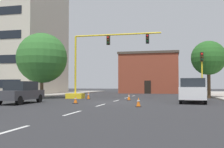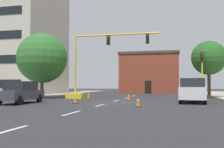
# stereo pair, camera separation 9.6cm
# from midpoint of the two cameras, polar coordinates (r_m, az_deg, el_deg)

# --- Properties ---
(ground_plane) EXTENTS (160.00, 160.00, 0.00)m
(ground_plane) POSITION_cam_midpoint_polar(r_m,az_deg,el_deg) (21.95, -0.28, -6.21)
(ground_plane) COLOR #2D2D30
(sidewalk_left) EXTENTS (6.00, 56.00, 0.14)m
(sidewalk_left) POSITION_cam_midpoint_polar(r_m,az_deg,el_deg) (34.24, -18.02, -4.60)
(sidewalk_left) COLOR #9E998E
(sidewalk_left) RESTS_ON ground_plane
(lane_stripe_seg_0) EXTENTS (0.16, 2.40, 0.01)m
(lane_stripe_seg_0) POSITION_cam_midpoint_polar(r_m,az_deg,el_deg) (9.01, -21.80, -11.52)
(lane_stripe_seg_0) COLOR silver
(lane_stripe_seg_0) RESTS_ON ground_plane
(lane_stripe_seg_1) EXTENTS (0.16, 2.40, 0.01)m
(lane_stripe_seg_1) POSITION_cam_midpoint_polar(r_m,az_deg,el_deg) (13.85, -8.53, -8.40)
(lane_stripe_seg_1) COLOR silver
(lane_stripe_seg_1) RESTS_ON ground_plane
(lane_stripe_seg_2) EXTENTS (0.16, 2.40, 0.01)m
(lane_stripe_seg_2) POSITION_cam_midpoint_polar(r_m,az_deg,el_deg) (19.05, -2.38, -6.77)
(lane_stripe_seg_2) COLOR silver
(lane_stripe_seg_2) RESTS_ON ground_plane
(lane_stripe_seg_3) EXTENTS (0.16, 2.40, 0.01)m
(lane_stripe_seg_3) POSITION_cam_midpoint_polar(r_m,az_deg,el_deg) (24.38, 1.09, -5.82)
(lane_stripe_seg_3) COLOR silver
(lane_stripe_seg_3) RESTS_ON ground_plane
(lane_stripe_seg_4) EXTENTS (0.16, 2.40, 0.01)m
(lane_stripe_seg_4) POSITION_cam_midpoint_polar(r_m,az_deg,el_deg) (29.77, 3.30, -5.19)
(lane_stripe_seg_4) COLOR silver
(lane_stripe_seg_4) RESTS_ON ground_plane
(lane_stripe_seg_5) EXTENTS (0.16, 2.40, 0.01)m
(lane_stripe_seg_5) POSITION_cam_midpoint_polar(r_m,az_deg,el_deg) (35.20, 4.83, -4.76)
(lane_stripe_seg_5) COLOR silver
(lane_stripe_seg_5) RESTS_ON ground_plane
(building_tall_left) EXTENTS (14.15, 13.43, 19.74)m
(building_tall_left) POSITION_cam_midpoint_polar(r_m,az_deg,el_deg) (45.17, -20.67, 8.50)
(building_tall_left) COLOR beige
(building_tall_left) RESTS_ON ground_plane
(building_brick_center) EXTENTS (10.42, 7.52, 7.20)m
(building_brick_center) POSITION_cam_midpoint_polar(r_m,az_deg,el_deg) (47.98, 8.30, 0.20)
(building_brick_center) COLOR brown
(building_brick_center) RESTS_ON ground_plane
(traffic_signal_gantry) EXTENTS (10.07, 1.20, 6.83)m
(traffic_signal_gantry) POSITION_cam_midpoint_polar(r_m,az_deg,el_deg) (28.14, -5.31, -0.67)
(traffic_signal_gantry) COLOR yellow
(traffic_signal_gantry) RESTS_ON ground_plane
(traffic_light_pole_right) EXTENTS (0.32, 0.47, 4.80)m
(traffic_light_pole_right) POSITION_cam_midpoint_polar(r_m,az_deg,el_deg) (28.21, 19.11, 1.94)
(traffic_light_pole_right) COLOR yellow
(traffic_light_pole_right) RESTS_ON ground_plane
(tree_right_mid) EXTENTS (3.76, 3.76, 6.32)m
(tree_right_mid) POSITION_cam_midpoint_polar(r_m,az_deg,el_deg) (30.72, 20.40, 3.29)
(tree_right_mid) COLOR #4C3823
(tree_right_mid) RESTS_ON ground_plane
(tree_left_near) EXTENTS (5.50, 5.50, 7.17)m
(tree_left_near) POSITION_cam_midpoint_polar(r_m,az_deg,el_deg) (29.81, -14.87, 3.37)
(tree_left_near) COLOR brown
(tree_left_near) RESTS_ON ground_plane
(pickup_truck_white) EXTENTS (2.53, 5.57, 1.99)m
(pickup_truck_white) POSITION_cam_midpoint_polar(r_m,az_deg,el_deg) (22.74, 17.40, -3.51)
(pickup_truck_white) COLOR white
(pickup_truck_white) RESTS_ON ground_plane
(sedan_dark_gray_mid_left) EXTENTS (1.93, 4.53, 1.74)m
(sedan_dark_gray_mid_left) POSITION_cam_midpoint_polar(r_m,az_deg,el_deg) (21.84, -19.19, -3.76)
(sedan_dark_gray_mid_left) COLOR #3D3D42
(sedan_dark_gray_mid_left) RESTS_ON ground_plane
(traffic_cone_roadside_a) EXTENTS (0.36, 0.36, 0.63)m
(traffic_cone_roadside_a) POSITION_cam_midpoint_polar(r_m,az_deg,el_deg) (24.96, 3.80, -5.03)
(traffic_cone_roadside_a) COLOR black
(traffic_cone_roadside_a) RESTS_ON ground_plane
(traffic_cone_roadside_b) EXTENTS (0.36, 0.36, 0.64)m
(traffic_cone_roadside_b) POSITION_cam_midpoint_polar(r_m,az_deg,el_deg) (17.61, 5.83, -6.12)
(traffic_cone_roadside_b) COLOR black
(traffic_cone_roadside_b) RESTS_ON ground_plane
(traffic_cone_roadside_c) EXTENTS (0.36, 0.36, 0.61)m
(traffic_cone_roadside_c) POSITION_cam_midpoint_polar(r_m,az_deg,el_deg) (20.94, -7.88, -5.55)
(traffic_cone_roadside_c) COLOR black
(traffic_cone_roadside_c) RESTS_ON ground_plane
(traffic_cone_roadside_d) EXTENTS (0.36, 0.36, 0.78)m
(traffic_cone_roadside_d) POSITION_cam_midpoint_polar(r_m,az_deg,el_deg) (26.98, -5.05, -4.68)
(traffic_cone_roadside_d) COLOR black
(traffic_cone_roadside_d) RESTS_ON ground_plane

